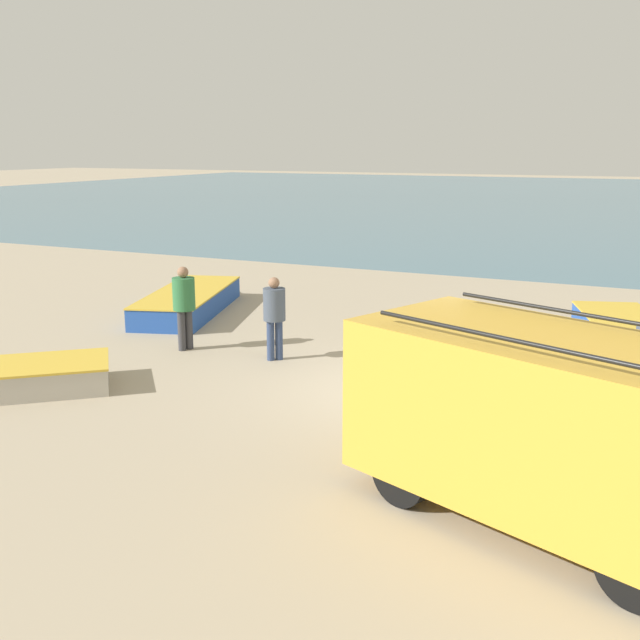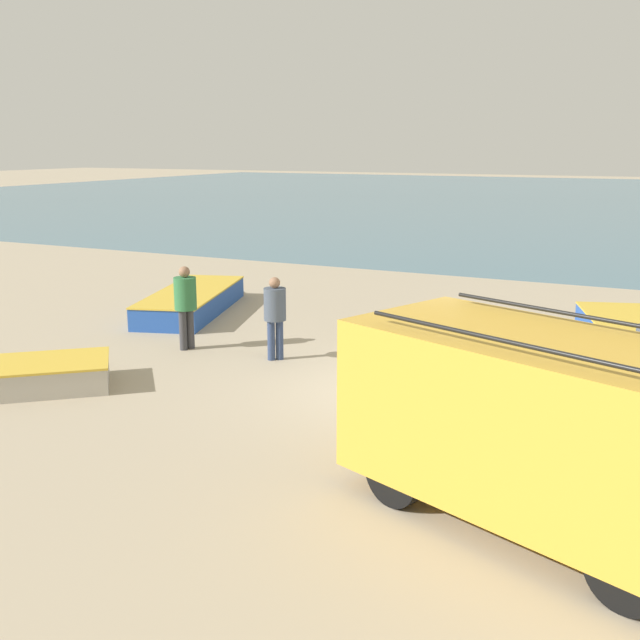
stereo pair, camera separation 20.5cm
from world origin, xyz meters
TOP-DOWN VIEW (x-y plane):
  - ground_plane at (0.00, 0.00)m, footprint 200.00×200.00m
  - sea_water at (0.00, 52.00)m, footprint 120.00×80.00m
  - parked_van at (3.12, -3.80)m, footprint 5.14×3.66m
  - fishing_rowboat_1 at (3.36, 5.15)m, footprint 2.51×4.40m
  - fishing_rowboat_2 at (-7.10, 3.81)m, footprint 2.92×5.65m
  - fisherman_0 at (-5.02, 0.62)m, footprint 0.47×0.47m
  - fisherman_1 at (-2.94, 0.74)m, footprint 0.44×0.44m

SIDE VIEW (x-z plane):
  - ground_plane at x=0.00m, z-range 0.00..0.00m
  - sea_water at x=0.00m, z-range 0.00..0.01m
  - fishing_rowboat_1 at x=3.36m, z-range 0.00..0.53m
  - fishing_rowboat_2 at x=-7.10m, z-range 0.00..0.58m
  - fisherman_1 at x=-2.94m, z-range 0.17..1.86m
  - fisherman_0 at x=-5.02m, z-range 0.17..1.96m
  - parked_van at x=3.12m, z-range 0.04..2.36m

